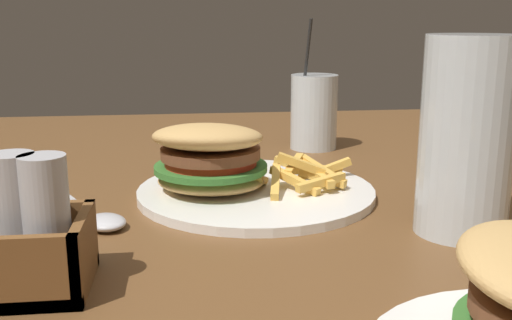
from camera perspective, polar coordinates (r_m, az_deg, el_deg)
meal_plate_near at (r=0.68m, az=-2.21°, el=-1.19°), size 0.27×0.27×0.09m
beer_glass at (r=0.59m, az=19.38°, el=1.63°), size 0.09×0.09×0.19m
juice_glass at (r=0.94m, az=5.52°, el=4.25°), size 0.07×0.07×0.20m
spoon at (r=0.62m, az=-14.40°, el=-5.58°), size 0.09×0.14×0.01m
condiment_caddy at (r=0.49m, az=-21.82°, el=-6.94°), size 0.10×0.09×0.11m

